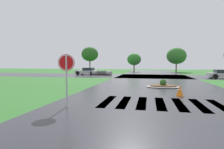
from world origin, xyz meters
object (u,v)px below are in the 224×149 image
object	(u,v)px
drainage_pipe_stack	(102,73)
traffic_cone	(180,91)
stop_sign	(66,68)
median_island	(163,86)
car_silver_hatch	(87,71)

from	to	relation	value
drainage_pipe_stack	traffic_cone	size ratio (longest dim) A/B	5.15
stop_sign	drainage_pipe_stack	bearing A→B (deg)	92.25
median_island	traffic_cone	world-z (taller)	traffic_cone
car_silver_hatch	drainage_pipe_stack	size ratio (longest dim) A/B	1.13
stop_sign	median_island	bearing A→B (deg)	50.62
median_island	drainage_pipe_stack	bearing A→B (deg)	122.48
car_silver_hatch	traffic_cone	size ratio (longest dim) A/B	5.83
car_silver_hatch	stop_sign	bearing A→B (deg)	111.43
stop_sign	car_silver_hatch	xyz separation A→B (m)	(-7.33, 23.55, -1.21)
stop_sign	traffic_cone	xyz separation A→B (m)	(5.53, 3.96, -1.44)
drainage_pipe_stack	stop_sign	bearing A→B (deg)	-79.20
stop_sign	traffic_cone	world-z (taller)	stop_sign
car_silver_hatch	traffic_cone	world-z (taller)	car_silver_hatch
stop_sign	traffic_cone	distance (m)	6.95
median_island	drainage_pipe_stack	world-z (taller)	drainage_pipe_stack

